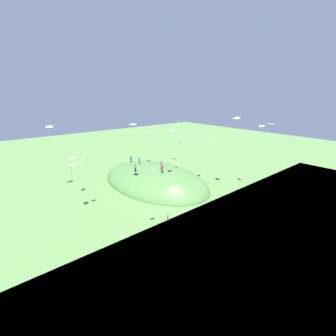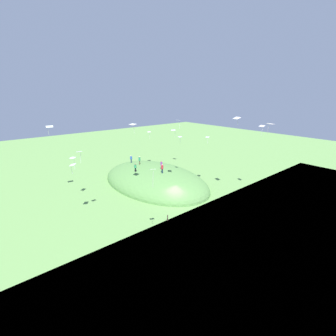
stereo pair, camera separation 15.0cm
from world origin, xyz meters
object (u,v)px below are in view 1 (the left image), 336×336
at_px(person_with_child, 139,159).
at_px(kite_4, 49,127).
at_px(kite_6, 180,137).
at_px(kite_11, 153,171).
at_px(kite_8, 149,132).
at_px(person_walking_path, 135,167).
at_px(kite_13, 73,165).
at_px(kite_9, 262,127).
at_px(kite_2, 173,130).
at_px(kite_12, 73,159).
at_px(person_near_shore, 131,158).
at_px(kite_5, 133,125).
at_px(person_watching_kites, 161,164).
at_px(kite_10, 270,124).
at_px(person_on_hilltop, 162,168).
at_px(kite_3, 80,153).
at_px(kite_1, 237,118).
at_px(kite_7, 207,137).
at_px(kite_0, 178,121).
at_px(mooring_post, 168,218).

relative_size(person_with_child, kite_4, 1.22).
xyz_separation_m(kite_6, kite_11, (-11.04, 14.32, -0.65)).
bearing_deg(person_with_child, kite_8, -40.69).
bearing_deg(person_walking_path, kite_13, -86.89).
bearing_deg(kite_9, kite_8, 11.32).
bearing_deg(kite_2, kite_12, 54.54).
relative_size(person_near_shore, kite_11, 0.77).
bearing_deg(kite_5, person_with_child, -37.16).
bearing_deg(person_watching_kites, kite_10, 81.23).
relative_size(person_on_hilltop, person_with_child, 0.97).
xyz_separation_m(person_near_shore, kite_3, (-12.20, 15.15, 5.98)).
height_order(kite_10, kite_12, kite_10).
distance_m(kite_8, kite_13, 26.32).
distance_m(kite_1, kite_10, 6.50).
xyz_separation_m(kite_4, kite_8, (3.92, -22.34, -3.59)).
distance_m(person_near_shore, kite_7, 17.63).
height_order(kite_2, kite_13, kite_2).
distance_m(kite_0, kite_10, 25.77).
bearing_deg(person_with_child, kite_4, 91.94).
height_order(kite_1, kite_10, kite_1).
height_order(kite_5, kite_12, kite_5).
height_order(person_on_hilltop, kite_5, kite_5).
height_order(kite_0, kite_2, kite_2).
xyz_separation_m(kite_2, kite_10, (-12.29, -7.09, 1.59)).
bearing_deg(kite_7, kite_8, 3.33).
relative_size(person_with_child, kite_1, 1.35).
height_order(kite_7, kite_12, kite_7).
bearing_deg(kite_1, person_with_child, 24.53).
xyz_separation_m(person_watching_kites, kite_10, (-17.90, -5.16, 8.88)).
relative_size(kite_3, kite_6, 1.27).
relative_size(kite_6, kite_8, 0.76).
xyz_separation_m(kite_3, kite_5, (0.11, -8.53, 2.99)).
xyz_separation_m(kite_11, kite_12, (17.78, 2.81, -1.75)).
relative_size(kite_2, mooring_post, 1.39).
bearing_deg(mooring_post, person_on_hilltop, -35.16).
height_order(kite_6, kite_8, kite_6).
height_order(person_with_child, kite_3, kite_3).
distance_m(kite_4, kite_5, 13.87).
relative_size(person_with_child, kite_3, 1.09).
bearing_deg(kite_5, person_near_shore, -28.69).
xyz_separation_m(kite_0, kite_7, (-12.87, 4.54, -1.62)).
distance_m(person_on_hilltop, kite_4, 19.88).
distance_m(person_near_shore, kite_6, 13.85).
bearing_deg(kite_8, kite_5, 137.39).
distance_m(person_walking_path, kite_6, 10.18).
distance_m(person_with_child, kite_8, 9.76).
height_order(kite_0, kite_12, kite_0).
bearing_deg(kite_1, kite_6, 27.62).
xyz_separation_m(kite_5, kite_13, (0.63, 9.37, -4.74)).
bearing_deg(kite_1, kite_3, 69.58).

